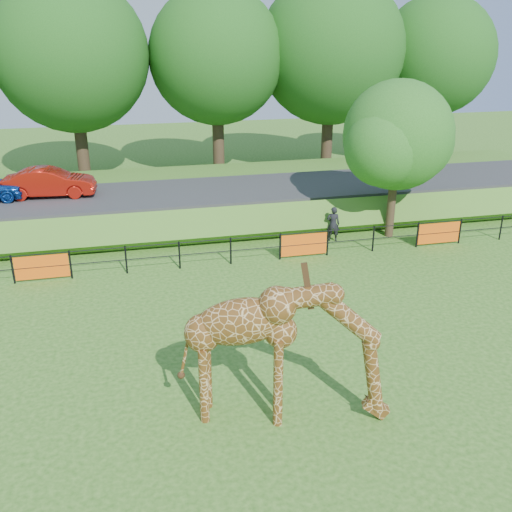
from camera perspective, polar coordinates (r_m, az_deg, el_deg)
The scene contains 9 objects.
ground at distance 15.55m, azimuth 3.28°, elevation -11.84°, with size 90.00×90.00×0.00m, color #295A16.
giraffe at distance 13.18m, azimuth 2.95°, elevation -9.54°, with size 4.92×0.90×3.51m, color #5A3512, non-canonical shape.
perimeter_fence at distance 22.24m, azimuth -2.54°, elevation 0.52°, with size 28.07×0.10×1.10m, color black, non-canonical shape.
embankment at distance 29.24m, azimuth -5.38°, elevation 5.88°, with size 40.00×9.00×1.30m, color #295A16.
road at distance 27.62m, azimuth -4.98°, elevation 6.48°, with size 40.00×5.00×0.12m, color #28282A.
car_red at distance 27.89m, azimuth -19.92°, elevation 6.94°, with size 1.40×4.02×1.32m, color #B1170C.
visitor at distance 24.88m, azimuth 7.72°, elevation 3.21°, with size 0.56×0.37×1.53m, color black.
tree_east at distance 25.18m, azimuth 14.11°, elevation 11.24°, with size 5.40×4.71×6.76m.
bg_tree_line at distance 34.88m, azimuth -4.18°, elevation 19.39°, with size 37.30×8.80×11.82m.
Camera 1 is at (-3.85, -12.38, 8.59)m, focal length 40.00 mm.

